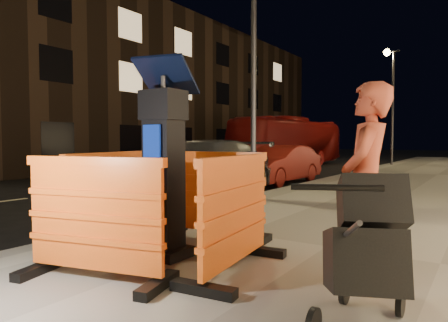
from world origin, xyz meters
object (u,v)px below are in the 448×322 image
Objects in this scene: car_silver at (203,197)px; car_red at (279,183)px; barrier_bldgside at (236,214)px; bus_doubledecker at (290,166)px; parking_kiosk at (164,164)px; stroller at (362,253)px; man at (367,183)px; barrier_front at (94,219)px; barrier_kerbside at (108,198)px; barrier_back at (213,196)px.

car_silver reaches higher than car_red.
car_red is at bearing 15.96° from barrier_bldgside.
parking_kiosk is at bearing -68.27° from bus_doubledecker.
stroller reaches higher than car_silver.
stroller is at bearing 7.72° from man.
barrier_bldgside is 0.29× the size of car_silver.
barrier_front is 0.29× the size of car_silver.
parking_kiosk is 1.40× the size of barrier_bldgside.
parking_kiosk reaches higher than bus_doubledecker.
car_silver is (-4.01, 4.81, -0.73)m from barrier_bldgside.
stroller is (5.36, -5.30, 0.67)m from car_silver.
bus_doubledecker is at bearing 5.82° from barrier_kerbside.
car_red is at bearing 98.62° from parking_kiosk.
stroller is at bearing -38.43° from barrier_back.
car_red is 9.92m from man.
man is (5.16, -4.40, 1.07)m from car_silver.
barrier_bldgside is 9.73m from car_red.
man is (5.00, -8.50, 1.07)m from car_red.
barrier_front reaches higher than car_red.
car_red is 0.41× the size of bus_doubledecker.
stroller is (2.30, -0.49, -0.52)m from parking_kiosk.
barrier_kerbside is 3.29m from stroller.
bus_doubledecker is (-7.26, 17.28, -0.73)m from barrier_bldgside.
stroller is (2.30, -1.44, -0.06)m from barrier_back.
man is (1.15, 0.41, 0.34)m from barrier_bldgside.
parking_kiosk reaches higher than man.
barrier_bldgside is (0.95, 0.95, 0.00)m from barrier_front.
man is at bearing -43.27° from car_silver.
bus_doubledecker is (-5.36, 17.28, -0.73)m from barrier_kerbside.
barrier_front is at bearing -69.23° from bus_doubledecker.
parking_kiosk is 1.40× the size of barrier_kerbside.
barrier_kerbside is (-0.95, 0.00, -0.46)m from parking_kiosk.
man reaches higher than bus_doubledecker.
barrier_kerbside is 1.00× the size of barrier_bldgside.
barrier_kerbside is at bearing 120.59° from barrier_front.
barrier_front reaches higher than stroller.
car_silver is (-2.11, 4.81, -0.73)m from barrier_kerbside.
parking_kiosk is at bearing 75.59° from barrier_front.
parking_kiosk reaches higher than barrier_front.
barrier_back is 1.00× the size of barrier_kerbside.
barrier_back is at bearing -109.21° from man.
bus_doubledecker reaches higher than car_silver.
barrier_front and barrier_bldgside have the same top height.
barrier_back is 8.50m from car_red.
man reaches higher than car_red.
barrier_front and barrier_back have the same top height.
bus_doubledecker is at bearing 91.04° from stroller.
barrier_kerbside is 3.10m from man.
barrier_front and barrier_kerbside have the same top height.
barrier_kerbside is at bearing 170.59° from parking_kiosk.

